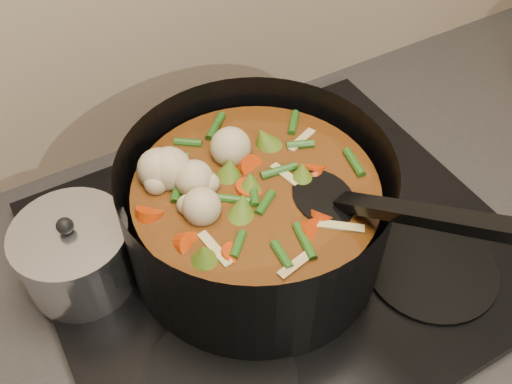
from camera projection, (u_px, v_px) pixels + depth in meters
stovetop at (280, 251)px, 0.80m from camera, size 0.62×0.54×0.03m
stockpot at (257, 213)px, 0.74m from camera, size 0.37×0.45×0.25m
saucepan at (76, 255)px, 0.73m from camera, size 0.15×0.15×0.12m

